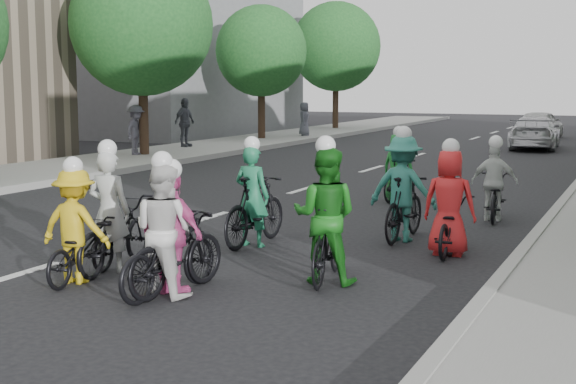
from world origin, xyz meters
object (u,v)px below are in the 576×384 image
Objects in this scene: cyclist_0 at (113,228)px; cyclist_8 at (495,191)px; cyclist_1 at (326,227)px; follow_car_trail at (540,124)px; cyclist_5 at (254,206)px; follow_car_lead at (535,133)px; cyclist_3 at (176,244)px; cyclist_7 at (403,196)px; spectator_2 at (304,119)px; cyclist_6 at (166,244)px; spectator_0 at (136,130)px; cyclist_4 at (450,214)px; spectator_1 at (185,122)px; cyclist_9 at (399,174)px; cyclist_2 at (78,236)px.

cyclist_0 reaches higher than cyclist_8.
cyclist_1 reaches higher than follow_car_trail.
cyclist_5 reaches higher than follow_car_lead.
cyclist_3 is 0.95× the size of cyclist_7.
cyclist_8 is at bearing -158.73° from spectator_2.
cyclist_8 is 23.99m from follow_car_trail.
spectator_0 is (-10.73, 14.54, 0.37)m from cyclist_6.
follow_car_trail is at bearing -88.07° from follow_car_lead.
cyclist_4 is (1.05, 2.35, -0.11)m from cyclist_1.
cyclist_5 is 24.68m from spectator_2.
spectator_0 is 3.63m from spectator_1.
cyclist_6 is 1.12× the size of cyclist_9.
cyclist_7 is 1.12× the size of spectator_0.
cyclist_6 reaches higher than cyclist_8.
cyclist_4 is at bearing 82.49° from cyclist_8.
cyclist_2 reaches higher than follow_car_trail.
cyclist_8 is at bearing -110.12° from cyclist_1.
cyclist_1 is 3.10m from cyclist_7.
spectator_0 is at bearing -19.82° from cyclist_9.
cyclist_6 is 21.26m from spectator_1.
follow_car_lead is at bearing -109.64° from spectator_2.
cyclist_6 is at bearing 171.29° from cyclist_2.
cyclist_6 is (0.41, -3.14, -0.01)m from cyclist_5.
cyclist_5 is 0.49× the size of follow_car_trail.
cyclist_0 reaches higher than cyclist_9.
cyclist_0 is 1.03× the size of cyclist_1.
cyclist_1 reaches higher than cyclist_4.
spectator_1 reaches higher than follow_car_trail.
cyclist_9 is at bearing -86.14° from cyclist_6.
spectator_1 reaches higher than cyclist_2.
spectator_0 is (-9.33, 13.74, 0.40)m from cyclist_0.
cyclist_4 is 17.14m from spectator_0.
spectator_2 reaches higher than cyclist_9.
follow_car_lead is at bearing -88.38° from cyclist_4.
cyclist_7 is at bearing -136.32° from cyclist_0.
cyclist_0 is 1.04× the size of cyclist_5.
follow_car_lead is at bearing -83.68° from cyclist_3.
cyclist_9 is (0.20, 8.66, -0.01)m from cyclist_3.
cyclist_3 is (-1.46, -1.30, -0.10)m from cyclist_1.
cyclist_5 is (-0.47, 3.04, 0.01)m from cyclist_3.
cyclist_7 reaches higher than cyclist_3.
spectator_2 is (-9.52, 26.07, 0.30)m from cyclist_6.
cyclist_7 is at bearing 88.10° from follow_car_lead.
cyclist_6 is 7.59m from cyclist_8.
spectator_0 is (-9.33, 14.48, 0.39)m from cyclist_2.
cyclist_7 reaches higher than cyclist_6.
cyclist_8 is 22.52m from spectator_2.
spectator_1 reaches higher than cyclist_8.
cyclist_4 reaches higher than follow_car_lead.
cyclist_9 is at bearing -69.84° from cyclist_7.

